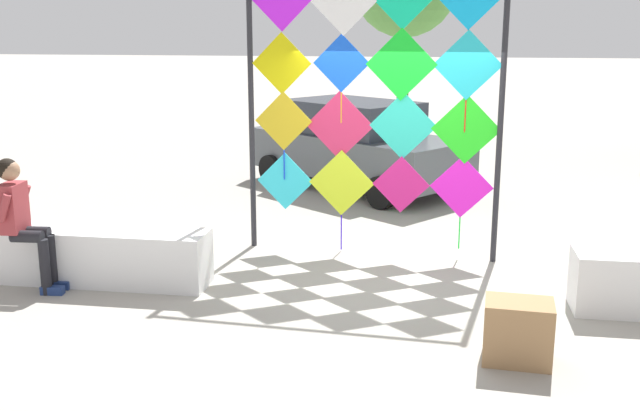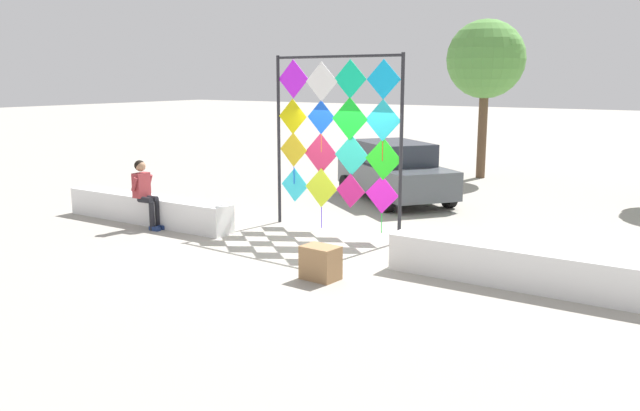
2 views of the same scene
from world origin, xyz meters
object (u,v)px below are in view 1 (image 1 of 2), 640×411
Objects in this scene: parked_car at (356,144)px; seated_vendor at (22,215)px; cardboard_box_large at (518,332)px; kite_display_rack at (373,87)px.

seated_vendor is at bearing -116.55° from parked_car.
cardboard_box_large is (2.15, -6.78, -0.50)m from parked_car.
kite_display_rack is 0.88× the size of parked_car.
seated_vendor is 0.35× the size of parked_car.
kite_display_rack is 6.34× the size of cardboard_box_large.
kite_display_rack is 3.75m from cardboard_box_large.
parked_car is 7.25× the size of cardboard_box_large.
cardboard_box_large is (5.06, -0.96, -0.58)m from seated_vendor.
seated_vendor is 6.52m from parked_car.
parked_car is (2.91, 5.83, -0.08)m from seated_vendor.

